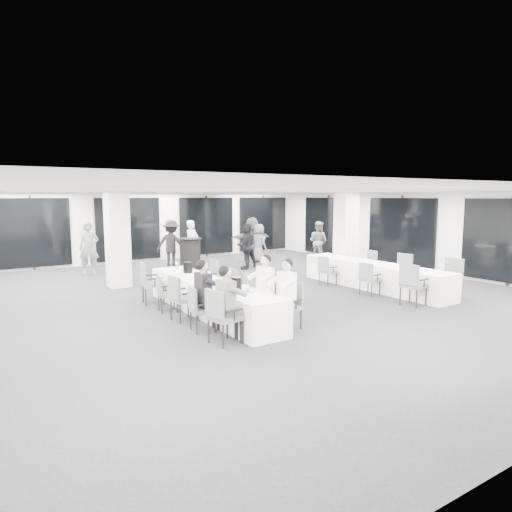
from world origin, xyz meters
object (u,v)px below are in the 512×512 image
at_px(standing_guest_b, 246,243).
at_px(standing_guest_d, 246,245).
at_px(chair_main_left_second, 199,306).
at_px(chair_side_right_mid, 402,268).
at_px(chair_main_left_far, 149,280).
at_px(ice_bucket_near, 236,283).
at_px(standing_guest_a, 192,240).
at_px(ice_bucket_far, 188,267).
at_px(chair_main_left_near, 221,313).
at_px(chair_main_right_far, 209,275).
at_px(standing_guest_c, 171,241).
at_px(chair_main_left_fourth, 165,291).
at_px(standing_guest_h, 318,239).
at_px(chair_side_left_far, 326,269).
at_px(chair_main_right_mid, 245,290).
at_px(standing_guest_f, 252,236).
at_px(standing_guest_e, 259,241).
at_px(cocktail_table, 190,254).
at_px(standing_guest_g, 89,245).
at_px(chair_main_right_near, 290,302).
at_px(chair_main_right_fourth, 229,284).
at_px(chair_side_left_mid, 368,277).
at_px(chair_side_right_near, 451,275).
at_px(banquet_table_side, 373,276).
at_px(chair_main_right_second, 269,296).
at_px(banquet_table_main, 211,298).
at_px(chair_side_right_far, 368,263).
at_px(chair_side_left_near, 412,282).
at_px(chair_main_left_mid, 180,295).

relative_size(standing_guest_b, standing_guest_d, 1.05).
xyz_separation_m(chair_main_left_second, chair_side_right_mid, (6.96, 0.78, 0.05)).
relative_size(chair_main_left_far, ice_bucket_near, 3.94).
bearing_deg(standing_guest_a, ice_bucket_far, -141.38).
distance_m(chair_main_left_near, chair_main_left_far, 3.73).
xyz_separation_m(chair_main_right_far, standing_guest_c, (0.99, 5.00, 0.46)).
distance_m(chair_main_left_fourth, standing_guest_h, 9.35).
xyz_separation_m(chair_main_left_second, chair_side_left_far, (5.30, 2.23, -0.02)).
distance_m(chair_main_right_mid, standing_guest_f, 8.17).
height_order(standing_guest_c, standing_guest_h, standing_guest_c).
bearing_deg(standing_guest_e, standing_guest_h, -130.14).
bearing_deg(chair_main_left_near, standing_guest_h, 121.15).
relative_size(cocktail_table, chair_main_right_far, 1.20).
bearing_deg(standing_guest_g, chair_main_right_near, -65.66).
relative_size(chair_main_right_fourth, chair_main_right_far, 0.90).
height_order(standing_guest_c, standing_guest_d, standing_guest_c).
bearing_deg(standing_guest_d, chair_side_left_mid, 48.90).
distance_m(chair_main_right_fourth, chair_side_right_mid, 5.38).
relative_size(chair_main_right_mid, chair_side_right_near, 0.85).
height_order(banquet_table_side, chair_main_right_far, chair_main_right_far).
distance_m(standing_guest_a, standing_guest_g, 3.74).
relative_size(chair_main_left_near, chair_main_right_second, 1.13).
height_order(banquet_table_main, chair_side_right_far, chair_side_right_far).
distance_m(chair_main_right_near, chair_side_right_far, 6.03).
distance_m(cocktail_table, chair_main_right_near, 7.83).
bearing_deg(banquet_table_main, chair_main_left_far, 116.64).
height_order(ice_bucket_near, ice_bucket_far, ice_bucket_far).
xyz_separation_m(standing_guest_d, ice_bucket_far, (-3.98, -3.65, -0.01)).
bearing_deg(chair_side_left_far, standing_guest_e, 165.68).
distance_m(standing_guest_c, ice_bucket_far, 5.62).
bearing_deg(standing_guest_d, chair_main_right_near, 19.57).
relative_size(chair_main_right_mid, ice_bucket_near, 3.31).
xyz_separation_m(chair_side_left_near, standing_guest_f, (0.86, 8.63, 0.43)).
bearing_deg(chair_side_left_near, chair_main_left_near, -97.42).
bearing_deg(chair_side_left_near, banquet_table_side, 149.22).
xyz_separation_m(chair_main_left_mid, standing_guest_g, (-0.23, 7.20, 0.45)).
bearing_deg(standing_guest_a, chair_main_right_near, -127.48).
xyz_separation_m(standing_guest_a, standing_guest_c, (-0.85, -0.02, 0.03)).
height_order(chair_main_left_near, standing_guest_f, standing_guest_f).
bearing_deg(chair_main_left_fourth, chair_main_left_second, 10.15).
distance_m(standing_guest_f, standing_guest_g, 6.38).
bearing_deg(chair_side_right_mid, banquet_table_main, 76.32).
bearing_deg(chair_main_right_far, standing_guest_c, -7.70).
xyz_separation_m(standing_guest_a, standing_guest_h, (4.81, -1.71, -0.06)).
bearing_deg(ice_bucket_far, chair_main_left_mid, -119.57).
bearing_deg(chair_main_left_mid, chair_main_left_second, -3.89).
height_order(banquet_table_side, chair_side_right_far, chair_side_right_far).
relative_size(chair_main_left_fourth, ice_bucket_far, 3.10).
bearing_deg(standing_guest_c, cocktail_table, 154.49).
height_order(standing_guest_d, ice_bucket_near, standing_guest_d).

